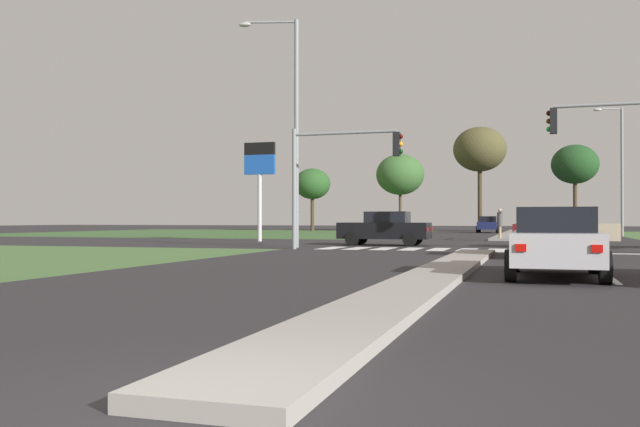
{
  "coord_description": "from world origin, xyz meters",
  "views": [
    {
      "loc": [
        1.99,
        -3.79,
        1.24
      ],
      "look_at": [
        -7.75,
        27.48,
        1.52
      ],
      "focal_mm": 38.87,
      "sensor_mm": 36.0,
      "label": 1
    }
  ],
  "objects_px": {
    "treeline_third": "(480,150)",
    "car_beige_fourth": "(566,229)",
    "fuel_price_totem": "(260,169)",
    "car_maroon_third": "(542,232)",
    "car_black_fifth": "(385,228)",
    "pedestrian_at_median": "(500,220)",
    "car_navy_near": "(488,224)",
    "traffic_signal_near_left": "(335,165)",
    "treeline_second": "(400,175)",
    "car_silver_seventh": "(555,242)",
    "street_lamp_second": "(292,120)",
    "street_lamp_third": "(620,165)",
    "treeline_near": "(312,184)",
    "treeline_fourth": "(575,165)"
  },
  "relations": [
    {
      "from": "car_maroon_third",
      "to": "treeline_second",
      "type": "distance_m",
      "value": 48.37
    },
    {
      "from": "car_beige_fourth",
      "to": "treeline_second",
      "type": "bearing_deg",
      "value": 20.98
    },
    {
      "from": "traffic_signal_near_left",
      "to": "treeline_fourth",
      "type": "xyz_separation_m",
      "value": [
        11.48,
        43.55,
        3.03
      ]
    },
    {
      "from": "treeline_third",
      "to": "fuel_price_totem",
      "type": "bearing_deg",
      "value": -105.4
    },
    {
      "from": "car_beige_fourth",
      "to": "traffic_signal_near_left",
      "type": "bearing_deg",
      "value": 119.05
    },
    {
      "from": "treeline_third",
      "to": "treeline_near",
      "type": "bearing_deg",
      "value": 179.28
    },
    {
      "from": "street_lamp_second",
      "to": "pedestrian_at_median",
      "type": "relative_size",
      "value": 5.8
    },
    {
      "from": "traffic_signal_near_left",
      "to": "treeline_near",
      "type": "relative_size",
      "value": 0.74
    },
    {
      "from": "car_beige_fourth",
      "to": "pedestrian_at_median",
      "type": "height_order",
      "value": "pedestrian_at_median"
    },
    {
      "from": "car_silver_seventh",
      "to": "treeline_third",
      "type": "height_order",
      "value": "treeline_third"
    },
    {
      "from": "car_maroon_third",
      "to": "car_silver_seventh",
      "type": "relative_size",
      "value": 0.96
    },
    {
      "from": "street_lamp_third",
      "to": "treeline_fourth",
      "type": "relative_size",
      "value": 1.11
    },
    {
      "from": "treeline_third",
      "to": "car_beige_fourth",
      "type": "bearing_deg",
      "value": -80.35
    },
    {
      "from": "traffic_signal_near_left",
      "to": "treeline_third",
      "type": "xyz_separation_m",
      "value": [
        2.53,
        43.61,
        4.74
      ]
    },
    {
      "from": "car_silver_seventh",
      "to": "fuel_price_totem",
      "type": "height_order",
      "value": "fuel_price_totem"
    },
    {
      "from": "car_navy_near",
      "to": "car_black_fifth",
      "type": "relative_size",
      "value": 1.01
    },
    {
      "from": "treeline_second",
      "to": "street_lamp_second",
      "type": "bearing_deg",
      "value": -85.88
    },
    {
      "from": "treeline_near",
      "to": "treeline_third",
      "type": "height_order",
      "value": "treeline_third"
    },
    {
      "from": "car_beige_fourth",
      "to": "pedestrian_at_median",
      "type": "bearing_deg",
      "value": 18.74
    },
    {
      "from": "car_maroon_third",
      "to": "fuel_price_totem",
      "type": "height_order",
      "value": "fuel_price_totem"
    },
    {
      "from": "car_silver_seventh",
      "to": "treeline_near",
      "type": "relative_size",
      "value": 0.65
    },
    {
      "from": "car_black_fifth",
      "to": "treeline_third",
      "type": "xyz_separation_m",
      "value": [
        1.55,
        38.45,
        7.4
      ]
    },
    {
      "from": "car_beige_fourth",
      "to": "treeline_second",
      "type": "xyz_separation_m",
      "value": [
        -14.46,
        37.71,
        5.01
      ]
    },
    {
      "from": "treeline_third",
      "to": "street_lamp_second",
      "type": "bearing_deg",
      "value": -96.65
    },
    {
      "from": "car_beige_fourth",
      "to": "fuel_price_totem",
      "type": "xyz_separation_m",
      "value": [
        -16.1,
        3.93,
        3.26
      ]
    },
    {
      "from": "street_lamp_second",
      "to": "street_lamp_third",
      "type": "distance_m",
      "value": 30.21
    },
    {
      "from": "car_maroon_third",
      "to": "pedestrian_at_median",
      "type": "relative_size",
      "value": 2.43
    },
    {
      "from": "car_navy_near",
      "to": "car_beige_fourth",
      "type": "height_order",
      "value": "car_beige_fourth"
    },
    {
      "from": "car_maroon_third",
      "to": "car_black_fifth",
      "type": "relative_size",
      "value": 0.97
    },
    {
      "from": "car_maroon_third",
      "to": "fuel_price_totem",
      "type": "distance_m",
      "value": 19.77
    },
    {
      "from": "street_lamp_third",
      "to": "car_black_fifth",
      "type": "bearing_deg",
      "value": -120.17
    },
    {
      "from": "pedestrian_at_median",
      "to": "treeline_third",
      "type": "relative_size",
      "value": 0.16
    },
    {
      "from": "treeline_second",
      "to": "street_lamp_third",
      "type": "bearing_deg",
      "value": -39.7
    },
    {
      "from": "street_lamp_second",
      "to": "traffic_signal_near_left",
      "type": "bearing_deg",
      "value": -29.89
    },
    {
      "from": "car_beige_fourth",
      "to": "car_silver_seventh",
      "type": "relative_size",
      "value": 1.01
    },
    {
      "from": "street_lamp_second",
      "to": "pedestrian_at_median",
      "type": "bearing_deg",
      "value": 58.16
    },
    {
      "from": "pedestrian_at_median",
      "to": "treeline_near",
      "type": "distance_m",
      "value": 36.18
    },
    {
      "from": "pedestrian_at_median",
      "to": "treeline_second",
      "type": "distance_m",
      "value": 30.64
    },
    {
      "from": "treeline_fourth",
      "to": "car_navy_near",
      "type": "bearing_deg",
      "value": -149.73
    },
    {
      "from": "traffic_signal_near_left",
      "to": "treeline_second",
      "type": "xyz_separation_m",
      "value": [
        -5.37,
        42.76,
        2.34
      ]
    },
    {
      "from": "car_silver_seventh",
      "to": "pedestrian_at_median",
      "type": "relative_size",
      "value": 2.53
    },
    {
      "from": "car_beige_fourth",
      "to": "car_black_fifth",
      "type": "xyz_separation_m",
      "value": [
        -8.11,
        0.11,
        0.01
      ]
    },
    {
      "from": "car_silver_seventh",
      "to": "treeline_second",
      "type": "xyz_separation_m",
      "value": [
        -13.58,
        54.37,
        5.05
      ]
    },
    {
      "from": "car_beige_fourth",
      "to": "treeline_near",
      "type": "relative_size",
      "value": 0.65
    },
    {
      "from": "treeline_second",
      "to": "treeline_third",
      "type": "relative_size",
      "value": 0.75
    },
    {
      "from": "fuel_price_totem",
      "to": "car_beige_fourth",
      "type": "bearing_deg",
      "value": -13.7
    },
    {
      "from": "car_navy_near",
      "to": "traffic_signal_near_left",
      "type": "height_order",
      "value": "traffic_signal_near_left"
    },
    {
      "from": "treeline_fourth",
      "to": "car_black_fifth",
      "type": "bearing_deg",
      "value": -105.3
    },
    {
      "from": "car_navy_near",
      "to": "treeline_second",
      "type": "distance_m",
      "value": 11.0
    },
    {
      "from": "car_silver_seventh",
      "to": "treeline_third",
      "type": "relative_size",
      "value": 0.42
    }
  ]
}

